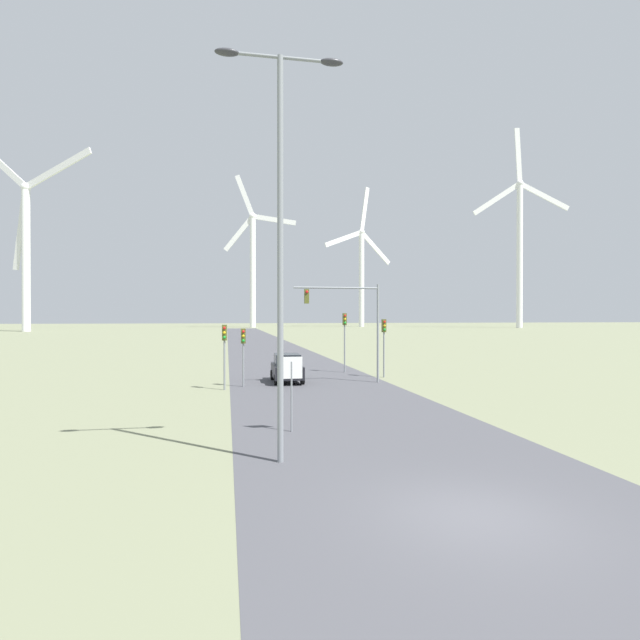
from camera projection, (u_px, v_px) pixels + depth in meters
ground_plane at (474, 516)px, 10.62m from camera, size 600.00×600.00×0.00m
road_surface at (272, 353)px, 57.80m from camera, size 10.00×240.00×0.01m
streetlamp at (280, 211)px, 14.47m from camera, size 3.74×0.32×11.86m
stop_sign_near at (292, 379)px, 18.34m from camera, size 0.81×0.07×2.76m
traffic_light_post_near_left at (243, 344)px, 29.99m from camera, size 0.28×0.34×3.52m
traffic_light_post_near_right at (345, 329)px, 37.67m from camera, size 0.28×0.34×4.49m
traffic_light_post_mid_left at (224, 342)px, 28.70m from camera, size 0.28×0.34×3.76m
traffic_light_post_mid_right at (384, 335)px, 34.65m from camera, size 0.28×0.34×4.05m
traffic_light_mast_overhead at (349, 311)px, 31.66m from camera, size 5.53×0.35×6.30m
car_approaching at (287, 368)px, 32.19m from camera, size 1.88×4.13×1.83m
wind_turbine_left at (26, 239)px, 139.27m from camera, size 36.58×18.78×55.68m
wind_turbine_center at (253, 259)px, 190.94m from camera, size 27.46×5.62×58.51m
wind_turbine_right at (361, 267)px, 204.21m from camera, size 30.98×12.89×57.58m
wind_turbine_far_right at (520, 240)px, 184.27m from camera, size 35.86×5.99×73.83m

